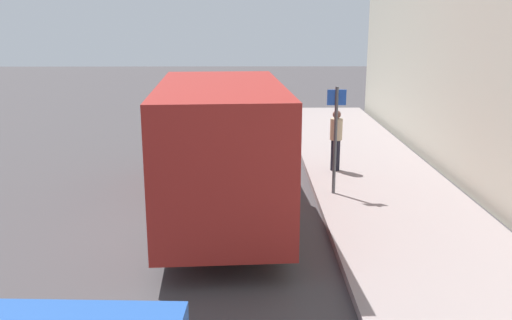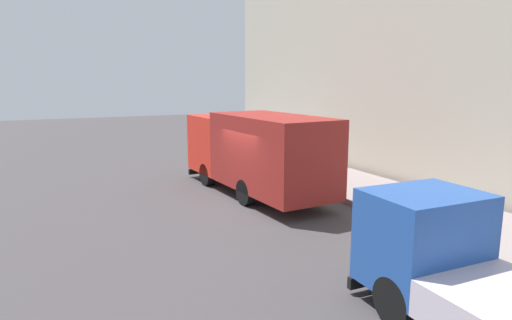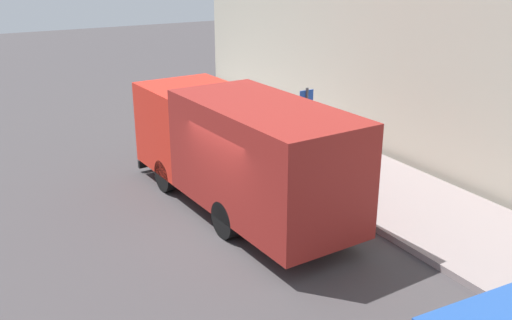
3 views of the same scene
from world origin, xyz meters
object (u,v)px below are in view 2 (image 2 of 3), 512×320
Objects in this scene: large_utility_truck at (255,150)px; street_sign_post at (303,142)px; small_flatbed_truck at (471,277)px; pedestrian_walking at (285,150)px.

large_utility_truck is 2.79m from street_sign_post.
street_sign_post is at bearing 73.97° from small_flatbed_truck.
large_utility_truck is 4.67× the size of pedestrian_walking.
small_flatbed_truck is (-0.89, -9.86, -0.65)m from large_utility_truck.
pedestrian_walking is 0.65× the size of street_sign_post.
large_utility_truck is 4.24m from pedestrian_walking.
large_utility_truck reaches higher than street_sign_post.
pedestrian_walking is at bearing 41.00° from large_utility_truck.
street_sign_post reaches higher than small_flatbed_truck.
large_utility_truck is at bearing -161.21° from street_sign_post.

